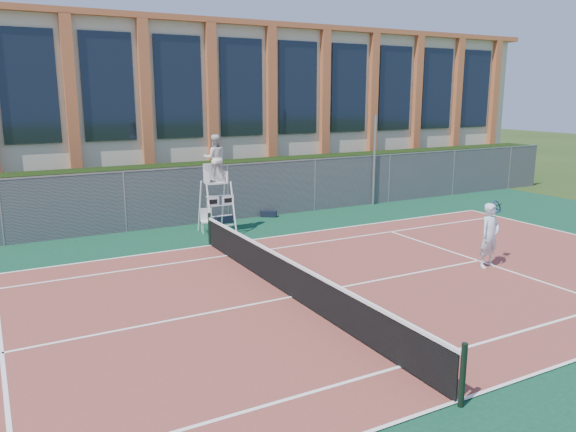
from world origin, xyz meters
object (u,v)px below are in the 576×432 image
steel_pole (374,160)px  umpire_chair (215,161)px  plastic_chair (206,219)px  tennis_player (490,235)px

steel_pole → umpire_chair: bearing=-168.6°
steel_pole → plastic_chair: steel_pole is taller
steel_pole → umpire_chair: size_ratio=1.12×
plastic_chair → tennis_player: 9.66m
umpire_chair → plastic_chair: bearing=143.9°
steel_pole → plastic_chair: (-8.52, -1.44, -1.48)m
umpire_chair → tennis_player: size_ratio=1.92×
steel_pole → umpire_chair: 8.41m
umpire_chair → plastic_chair: 2.12m
umpire_chair → tennis_player: 9.44m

